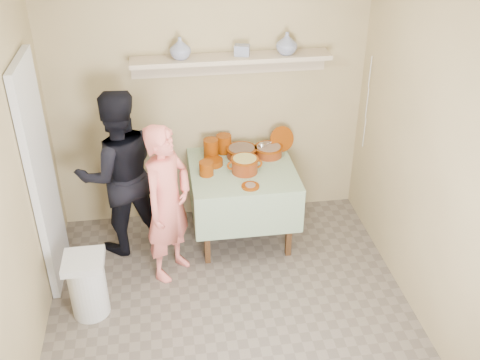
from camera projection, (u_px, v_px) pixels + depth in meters
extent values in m
plane|color=#665B50|center=(235.00, 331.00, 4.48)|extent=(3.50, 3.50, 0.00)
cube|color=silver|center=(42.00, 177.00, 4.59)|extent=(0.06, 0.70, 2.00)
cylinder|color=#692501|center=(211.00, 149.00, 5.33)|extent=(0.14, 0.14, 0.19)
cylinder|color=#692501|center=(224.00, 144.00, 5.43)|extent=(0.15, 0.15, 0.18)
cylinder|color=#692501|center=(206.00, 168.00, 5.07)|extent=(0.13, 0.13, 0.13)
cylinder|color=#692501|center=(213.00, 162.00, 5.24)|extent=(0.19, 0.19, 0.06)
cylinder|color=#692501|center=(282.00, 139.00, 5.45)|extent=(0.27, 0.17, 0.24)
imported|color=navy|center=(287.00, 43.00, 5.00)|extent=(0.22, 0.22, 0.20)
imported|color=navy|center=(180.00, 48.00, 4.89)|extent=(0.23, 0.23, 0.19)
cube|color=navy|center=(242.00, 50.00, 4.99)|extent=(0.15, 0.13, 0.10)
imported|color=#EE6F66|center=(168.00, 204.00, 4.75)|extent=(0.60, 0.63, 1.45)
imported|color=black|center=(119.00, 173.00, 5.05)|extent=(0.90, 0.78, 1.59)
cube|color=tan|center=(209.00, 96.00, 5.31)|extent=(3.00, 0.02, 2.60)
cube|color=tan|center=(3.00, 212.00, 3.62)|extent=(0.02, 3.50, 2.60)
cube|color=tan|center=(444.00, 177.00, 4.00)|extent=(0.02, 3.50, 2.60)
cube|color=#4C2D16|center=(207.00, 231.00, 5.05)|extent=(0.05, 0.05, 0.71)
cube|color=#4C2D16|center=(289.00, 223.00, 5.14)|extent=(0.05, 0.05, 0.71)
cube|color=#4C2D16|center=(200.00, 187.00, 5.69)|extent=(0.05, 0.05, 0.71)
cube|color=#4C2D16|center=(273.00, 181.00, 5.79)|extent=(0.05, 0.05, 0.71)
cube|color=#4C2D16|center=(242.00, 171.00, 5.22)|extent=(0.90, 0.90, 0.04)
cube|color=#1E591F|center=(242.00, 168.00, 5.21)|extent=(0.96, 0.96, 0.01)
cube|color=#1E591F|center=(250.00, 216.00, 4.91)|extent=(0.96, 0.01, 0.44)
cube|color=#1E591F|center=(235.00, 164.00, 5.73)|extent=(0.96, 0.01, 0.44)
cube|color=#1E591F|center=(192.00, 192.00, 5.26)|extent=(0.01, 0.96, 0.44)
cube|color=#1E591F|center=(292.00, 184.00, 5.38)|extent=(0.01, 0.96, 0.44)
cylinder|color=#5F1E09|center=(242.00, 152.00, 5.37)|extent=(0.28, 0.28, 0.09)
cylinder|color=#692501|center=(242.00, 149.00, 5.35)|extent=(0.30, 0.30, 0.01)
cylinder|color=brown|center=(242.00, 150.00, 5.36)|extent=(0.25, 0.25, 0.05)
cylinder|color=#5F1E09|center=(269.00, 151.00, 5.39)|extent=(0.26, 0.26, 0.09)
cylinder|color=#692501|center=(269.00, 147.00, 5.37)|extent=(0.28, 0.28, 0.01)
cylinder|color=#8C6B54|center=(269.00, 149.00, 5.38)|extent=(0.23, 0.23, 0.05)
cylinder|color=silver|center=(268.00, 144.00, 5.23)|extent=(0.01, 0.22, 0.16)
sphere|color=silver|center=(262.00, 146.00, 5.36)|extent=(0.07, 0.07, 0.07)
cylinder|color=#5F1E09|center=(245.00, 165.00, 5.11)|extent=(0.24, 0.24, 0.14)
cylinder|color=#692501|center=(245.00, 159.00, 5.07)|extent=(0.25, 0.25, 0.01)
cylinder|color=tan|center=(245.00, 161.00, 5.08)|extent=(0.21, 0.21, 0.05)
torus|color=#692501|center=(232.00, 166.00, 5.09)|extent=(0.09, 0.02, 0.09)
torus|color=#692501|center=(258.00, 164.00, 5.12)|extent=(0.09, 0.02, 0.09)
cylinder|color=#692501|center=(250.00, 186.00, 4.91)|extent=(0.16, 0.16, 0.02)
cylinder|color=#8C6B54|center=(250.00, 185.00, 4.90)|extent=(0.09, 0.09, 0.01)
cube|color=#BDA78C|center=(231.00, 58.00, 5.01)|extent=(1.80, 0.25, 0.04)
cube|color=#BDA78C|center=(230.00, 65.00, 5.16)|extent=(1.80, 0.02, 0.18)
cylinder|color=silver|center=(88.00, 289.00, 4.54)|extent=(0.30, 0.30, 0.50)
cube|color=silver|center=(83.00, 261.00, 4.40)|extent=(0.32, 0.32, 0.06)
cylinder|color=silver|center=(370.00, 72.00, 5.14)|extent=(0.01, 0.01, 0.30)
cylinder|color=silver|center=(367.00, 103.00, 5.28)|extent=(0.01, 0.01, 0.30)
cylinder|color=silver|center=(364.00, 133.00, 5.42)|extent=(0.01, 0.01, 0.30)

